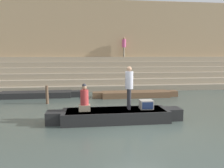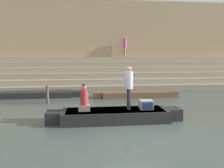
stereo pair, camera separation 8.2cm
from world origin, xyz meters
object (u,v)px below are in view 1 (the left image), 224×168
moored_boat_distant (135,94)px  mooring_post (47,95)px  person_rowing (84,100)px  tv_set (146,104)px  moored_boat_shore (36,94)px  person_standing (129,85)px  person_on_steps (124,45)px  rowboat_main (115,115)px

moored_boat_distant → mooring_post: 5.49m
person_rowing → mooring_post: person_rowing is taller
person_rowing → tv_set: 2.55m
tv_set → moored_boat_shore: size_ratio=0.09×
tv_set → moored_boat_shore: tv_set is taller
person_standing → mooring_post: person_standing is taller
tv_set → person_on_steps: bearing=86.1°
person_rowing → tv_set: bearing=6.0°
moored_boat_shore → mooring_post: bearing=-60.3°
person_rowing → mooring_post: size_ratio=1.09×
tv_set → moored_boat_distant: tv_set is taller
person_standing → tv_set: 1.10m
tv_set → person_rowing: bearing=-178.5°
mooring_post → moored_boat_shore: bearing=117.5°
person_standing → tv_set: person_standing is taller
person_rowing → tv_set: size_ratio=2.07×
mooring_post → person_on_steps: 9.41m
moored_boat_shore → person_on_steps: 8.90m
tv_set → mooring_post: bearing=142.8°
moored_boat_shore → person_on_steps: (6.56, 5.02, 3.31)m
tv_set → person_on_steps: person_on_steps is taller
person_standing → moored_boat_distant: (1.41, 4.91, -1.31)m
rowboat_main → moored_boat_distant: size_ratio=1.00×
person_on_steps → moored_boat_shore: bearing=-154.9°
tv_set → rowboat_main: bearing=-178.9°
moored_boat_shore → person_on_steps: size_ratio=3.29×
person_standing → person_rowing: size_ratio=1.59×
tv_set → mooring_post: mooring_post is taller
rowboat_main → person_rowing: 1.42m
rowboat_main → moored_boat_shore: bearing=127.6°
person_standing → moored_boat_shore: size_ratio=0.31×
rowboat_main → moored_boat_distant: rowboat_main is taller
tv_set → mooring_post: size_ratio=0.53×
moored_boat_distant → person_on_steps: size_ratio=3.20×
rowboat_main → tv_set: bearing=-0.3°
rowboat_main → person_rowing: bearing=-179.3°
person_standing → mooring_post: bearing=128.3°
person_rowing → mooring_post: (-2.08, 3.67, -0.43)m
rowboat_main → person_standing: (0.57, 0.07, 1.25)m
moored_boat_shore → person_on_steps: bearing=39.6°
tv_set → mooring_post: (-4.62, 3.65, -0.16)m
person_on_steps → person_standing: bearing=-111.1°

